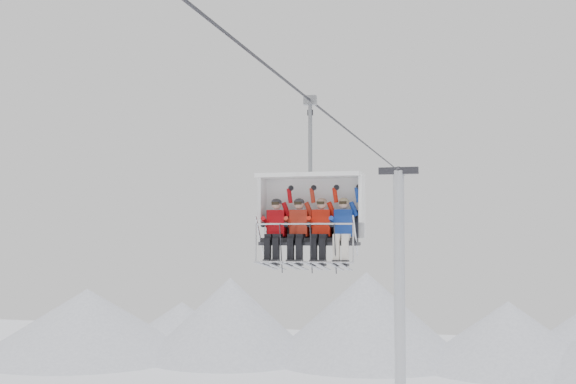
% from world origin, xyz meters
% --- Properties ---
extents(ridgeline, '(72.00, 21.00, 7.00)m').
position_xyz_m(ridgeline, '(-1.58, 42.05, 2.84)').
color(ridgeline, silver).
rests_on(ridgeline, ground).
extents(lift_tower_right, '(2.00, 1.80, 13.48)m').
position_xyz_m(lift_tower_right, '(0.00, 22.00, 5.78)').
color(lift_tower_right, silver).
rests_on(lift_tower_right, ground).
extents(haul_cable, '(0.06, 50.00, 0.06)m').
position_xyz_m(haul_cable, '(0.00, 0.00, 13.30)').
color(haul_cable, '#2E2E33').
rests_on(haul_cable, lift_tower_left).
extents(chairlift_carrier, '(2.50, 1.17, 3.98)m').
position_xyz_m(chairlift_carrier, '(0.00, 2.22, 10.70)').
color(chairlift_carrier, black).
rests_on(chairlift_carrier, haul_cable).
extents(skier_far_left, '(0.43, 1.69, 1.69)m').
position_xyz_m(skier_far_left, '(-0.81, 1.91, 10.23)').
color(skier_far_left, '#AB070D').
rests_on(skier_far_left, chairlift_carrier).
extents(skier_center_left, '(0.43, 1.69, 1.69)m').
position_xyz_m(skier_center_left, '(-0.25, 1.91, 10.23)').
color(skier_center_left, '#B22817').
rests_on(skier_center_left, chairlift_carrier).
extents(skier_center_right, '(0.43, 1.69, 1.69)m').
position_xyz_m(skier_center_right, '(0.30, 1.91, 10.23)').
color(skier_center_right, red).
rests_on(skier_center_right, chairlift_carrier).
extents(skier_far_right, '(0.43, 1.69, 1.69)m').
position_xyz_m(skier_far_right, '(0.82, 1.91, 10.23)').
color(skier_far_right, navy).
rests_on(skier_far_right, chairlift_carrier).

